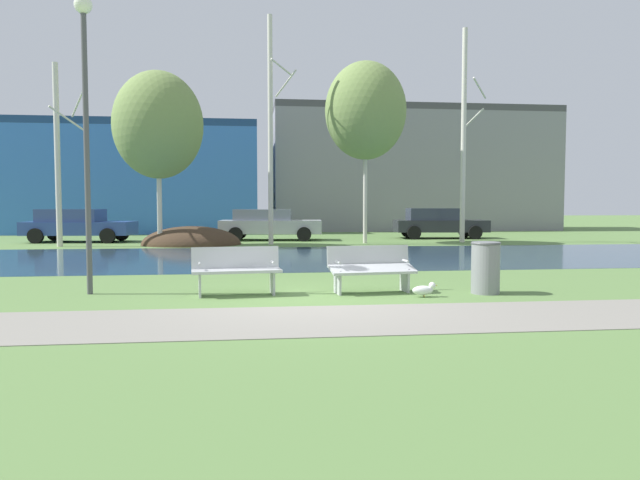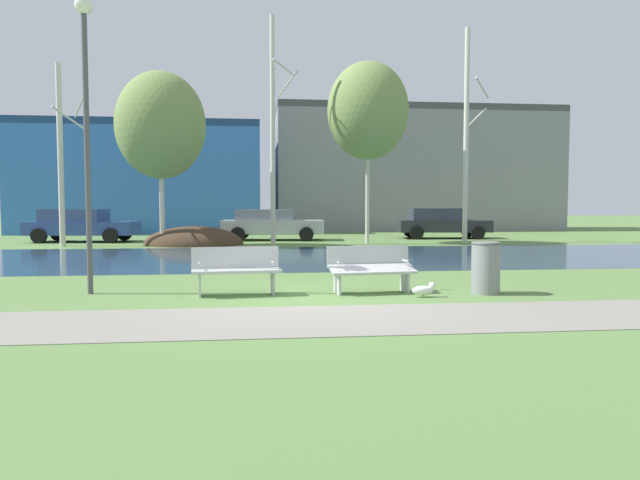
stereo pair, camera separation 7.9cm
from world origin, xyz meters
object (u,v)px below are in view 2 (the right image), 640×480
object	(u,v)px
parked_sedan_second_silver	(271,224)
bench_right	(371,267)
parked_van_nearest_blue	(80,224)
streetlamp	(86,97)
trash_bin	(486,267)
parked_hatch_third_dark	(441,223)
bench_left	(236,269)
seagull	(424,290)

from	to	relation	value
parked_sedan_second_silver	bench_right	bearing A→B (deg)	-85.07
parked_van_nearest_blue	parked_sedan_second_silver	world-z (taller)	parked_van_nearest_blue
streetlamp	trash_bin	bearing A→B (deg)	-6.24
trash_bin	parked_hatch_third_dark	distance (m)	17.63
bench_right	bench_left	bearing A→B (deg)	180.00
parked_sedan_second_silver	bench_left	bearing A→B (deg)	-93.89
parked_hatch_third_dark	bench_left	bearing A→B (deg)	-119.11
bench_left	parked_van_nearest_blue	size ratio (longest dim) A/B	0.35
parked_van_nearest_blue	seagull	bearing A→B (deg)	-57.42
bench_left	parked_sedan_second_silver	bearing A→B (deg)	86.11
streetlamp	parked_hatch_third_dark	size ratio (longest dim) A/B	1.20
streetlamp	parked_van_nearest_blue	world-z (taller)	streetlamp
bench_left	streetlamp	size ratio (longest dim) A/B	0.31
bench_right	parked_van_nearest_blue	bearing A→B (deg)	121.49
trash_bin	parked_van_nearest_blue	size ratio (longest dim) A/B	0.20
bench_right	seagull	distance (m)	1.10
bench_right	trash_bin	world-z (taller)	trash_bin
trash_bin	parked_sedan_second_silver	distance (m)	16.89
seagull	parked_sedan_second_silver	distance (m)	16.96
streetlamp	parked_hatch_third_dark	distance (m)	20.32
seagull	parked_van_nearest_blue	xyz separation A→B (m)	(-10.54, 16.49, 0.63)
bench_left	bench_right	distance (m)	2.49
bench_right	parked_hatch_third_dark	world-z (taller)	parked_hatch_third_dark
bench_right	seagull	bearing A→B (deg)	-37.71
streetlamp	parked_hatch_third_dark	bearing A→B (deg)	53.61
bench_right	trash_bin	distance (m)	2.11
seagull	parked_hatch_third_dark	size ratio (longest dim) A/B	0.10
bench_left	parked_hatch_third_dark	size ratio (longest dim) A/B	0.37
bench_right	parked_van_nearest_blue	world-z (taller)	parked_van_nearest_blue
bench_left	bench_right	bearing A→B (deg)	0.00
trash_bin	streetlamp	xyz separation A→B (m)	(-7.26, 0.79, 3.09)
parked_van_nearest_blue	parked_hatch_third_dark	bearing A→B (deg)	2.71
seagull	parked_sedan_second_silver	size ratio (longest dim) A/B	0.10
seagull	bench_right	bearing A→B (deg)	142.29
trash_bin	parked_sedan_second_silver	world-z (taller)	parked_sedan_second_silver
bench_left	trash_bin	xyz separation A→B (m)	(4.57, -0.36, 0.02)
bench_left	parked_hatch_third_dark	distance (m)	19.04
parked_van_nearest_blue	bench_right	bearing A→B (deg)	-58.51
parked_hatch_third_dark	parked_van_nearest_blue	bearing A→B (deg)	-177.29
trash_bin	seagull	size ratio (longest dim) A/B	2.08
bench_right	streetlamp	distance (m)	6.06
trash_bin	parked_sedan_second_silver	size ratio (longest dim) A/B	0.20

